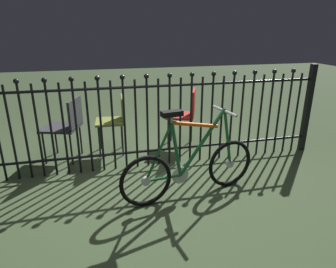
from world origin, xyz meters
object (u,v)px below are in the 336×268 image
bicycle (190,166)px  chair_red (186,112)px  chair_olive (115,118)px  chair_charcoal (67,123)px

bicycle → chair_red: bearing=75.1°
chair_olive → chair_red: chair_red is taller
chair_olive → chair_red: (1.00, 0.01, 0.02)m
chair_olive → chair_charcoal: size_ratio=0.97×
chair_olive → chair_charcoal: chair_charcoal is taller
bicycle → chair_olive: (-0.64, 1.34, 0.16)m
chair_charcoal → bicycle: bearing=-44.7°
chair_olive → chair_red: size_ratio=0.95×
chair_red → bicycle: bearing=-104.9°
bicycle → chair_charcoal: (-1.26, 1.24, 0.16)m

